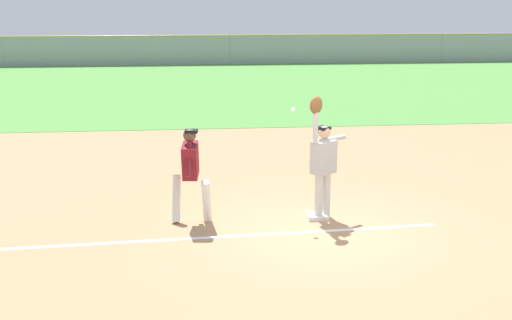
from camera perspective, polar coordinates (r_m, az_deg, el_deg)
name	(u,v)px	position (r m, az deg, el deg)	size (l,w,h in m)	color
ground_plane	(321,232)	(11.15, 5.80, -6.44)	(80.09, 80.09, 0.00)	tan
outfield_grass	(242,86)	(28.73, -1.29, 6.61)	(51.22, 18.53, 0.01)	#549342
chalk_foul_line	(88,244)	(10.93, -14.75, -7.29)	(12.00, 0.10, 0.01)	white
first_base	(318,216)	(11.81, 5.53, -4.99)	(0.38, 0.38, 0.08)	white
fielder	(323,159)	(11.52, 5.98, 0.11)	(0.80, 0.59, 2.28)	silver
runner	(191,169)	(11.32, -5.86, -0.80)	(0.74, 0.85, 1.72)	white
baseball	(293,110)	(11.30, 3.33, 4.52)	(0.07, 0.07, 0.07)	white
outfield_fence	(230,50)	(37.83, -2.37, 9.82)	(51.30, 0.08, 1.71)	#93999E
parked_car_white	(170,49)	(40.42, -7.65, 9.75)	(4.47, 2.25, 1.25)	white
parked_car_black	(254,48)	(41.01, -0.15, 9.95)	(4.58, 2.49, 1.25)	black
parked_car_silver	(349,48)	(41.83, 8.29, 9.89)	(4.52, 2.36, 1.25)	#B7B7BC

